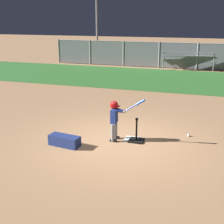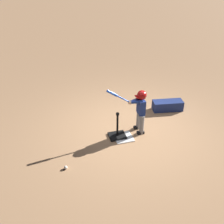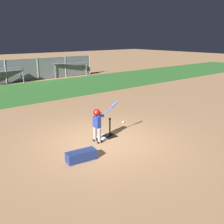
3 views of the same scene
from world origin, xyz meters
TOP-DOWN VIEW (x-y plane):
  - ground_plane at (0.00, 0.00)m, footprint 90.00×90.00m
  - grass_outfield_strip at (0.00, 9.35)m, footprint 56.00×6.36m
  - home_plate at (0.29, 0.28)m, footprint 0.45×0.45m
  - batting_tee at (0.42, 0.20)m, footprint 0.40×0.36m
  - batter_child at (-0.16, 0.11)m, footprint 0.96×0.35m
  - baseball at (1.75, 1.02)m, footprint 0.07×0.07m
  - bleachers_right_center at (6.65, 13.91)m, footprint 3.32×2.52m
  - equipment_bag at (-1.32, -0.68)m, footprint 0.88×0.43m

SIDE VIEW (x-z plane):
  - ground_plane at x=0.00m, z-range 0.00..0.00m
  - grass_outfield_strip at x=0.00m, z-range 0.00..0.02m
  - home_plate at x=0.29m, z-range 0.00..0.02m
  - baseball at x=1.75m, z-range 0.00..0.07m
  - batting_tee at x=0.42m, z-range -0.23..0.43m
  - equipment_bag at x=-1.32m, z-range 0.00..0.28m
  - bleachers_right_center at x=6.65m, z-range -0.01..1.18m
  - batter_child at x=-0.16m, z-range 0.09..1.33m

